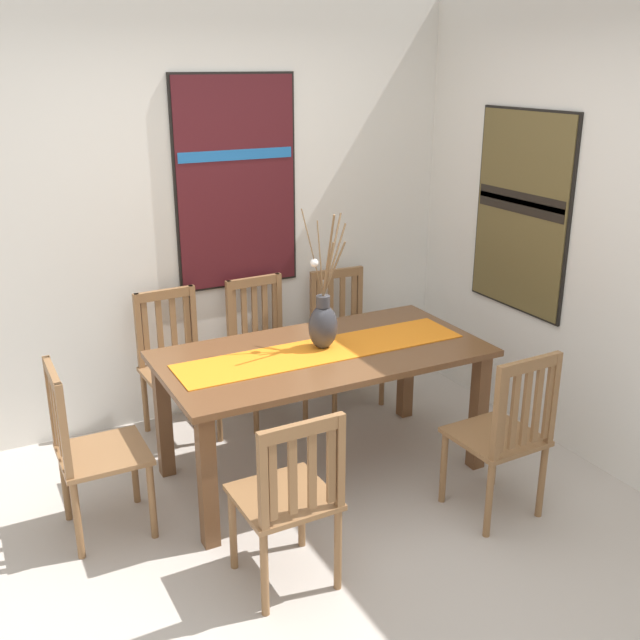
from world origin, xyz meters
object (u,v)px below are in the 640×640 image
object	(u,v)px
dining_table	(323,369)
painting_on_back_wall	(236,183)
chair_4	(263,347)
chair_2	(91,449)
painting_on_side_wall	(522,212)
chair_1	(505,432)
centerpiece_vase	(323,322)
chair_3	(176,364)
chair_5	(289,497)
chair_0	(344,334)

from	to	relation	value
dining_table	painting_on_back_wall	world-z (taller)	painting_on_back_wall
chair_4	painting_on_back_wall	xyz separation A→B (m)	(-0.06, 0.25, 1.05)
chair_2	painting_on_side_wall	size ratio (longest dim) A/B	0.73
chair_2	chair_4	size ratio (longest dim) A/B	0.99
chair_1	chair_2	distance (m)	2.08
dining_table	painting_on_side_wall	size ratio (longest dim) A/B	1.44
centerpiece_vase	chair_3	xyz separation A→B (m)	(-0.63, 0.80, -0.43)
painting_on_back_wall	chair_3	bearing A→B (deg)	-155.14
painting_on_back_wall	painting_on_side_wall	size ratio (longest dim) A/B	1.08
chair_2	chair_5	xyz separation A→B (m)	(0.69, -0.82, -0.00)
chair_0	chair_4	distance (m)	0.61
dining_table	painting_on_side_wall	world-z (taller)	painting_on_side_wall
chair_0	chair_2	size ratio (longest dim) A/B	0.99
chair_3	chair_4	world-z (taller)	chair_4
dining_table	chair_2	bearing A→B (deg)	-179.45
centerpiece_vase	dining_table	bearing A→B (deg)	-121.71
chair_0	painting_on_back_wall	bearing A→B (deg)	158.99
chair_5	chair_4	bearing A→B (deg)	70.44
chair_0	chair_3	size ratio (longest dim) A/B	0.98
chair_3	painting_on_back_wall	bearing A→B (deg)	24.86
chair_3	chair_5	world-z (taller)	chair_3
chair_0	chair_4	xyz separation A→B (m)	(-0.61, 0.01, 0.01)
chair_1	chair_4	bearing A→B (deg)	110.30
dining_table	painting_on_back_wall	size ratio (longest dim) A/B	1.33
dining_table	chair_3	size ratio (longest dim) A/B	1.94
chair_4	painting_on_side_wall	world-z (taller)	painting_on_side_wall
chair_4	painting_on_side_wall	xyz separation A→B (m)	(1.46, -0.74, 0.90)
chair_2	chair_3	world-z (taller)	chair_3
dining_table	chair_1	distance (m)	1.05
chair_1	chair_4	size ratio (longest dim) A/B	1.00
centerpiece_vase	chair_1	world-z (taller)	centerpiece_vase
chair_2	chair_3	size ratio (longest dim) A/B	0.99
dining_table	chair_1	size ratio (longest dim) A/B	1.93
centerpiece_vase	chair_1	distance (m)	1.13
painting_on_back_wall	chair_2	bearing A→B (deg)	-138.13
chair_3	chair_0	bearing A→B (deg)	-0.12
chair_0	painting_on_side_wall	xyz separation A→B (m)	(0.85, -0.73, 0.91)
chair_3	chair_1	bearing A→B (deg)	-53.87
painting_on_back_wall	dining_table	bearing A→B (deg)	-86.88
chair_1	painting_on_side_wall	bearing A→B (deg)	47.98
dining_table	chair_4	xyz separation A→B (m)	(-0.00, 0.84, -0.16)
chair_2	painting_on_back_wall	world-z (taller)	painting_on_back_wall
painting_on_back_wall	painting_on_side_wall	world-z (taller)	painting_on_back_wall
chair_0	chair_5	xyz separation A→B (m)	(-1.21, -1.67, -0.01)
chair_2	chair_5	bearing A→B (deg)	-49.91
chair_1	painting_on_back_wall	bearing A→B (deg)	109.33
chair_1	chair_2	bearing A→B (deg)	156.73
centerpiece_vase	chair_1	xyz separation A→B (m)	(0.59, -0.87, -0.42)
dining_table	painting_on_side_wall	xyz separation A→B (m)	(1.46, 0.10, 0.74)
painting_on_side_wall	dining_table	bearing A→B (deg)	-175.93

